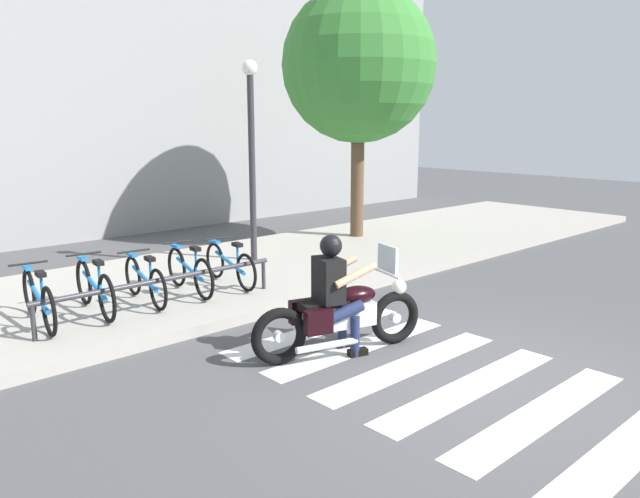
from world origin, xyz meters
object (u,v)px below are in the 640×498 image
(bicycle_0, at_px, (38,299))
(bike_rack, at_px, (163,282))
(bicycle_2, at_px, (145,280))
(tree_near_rack, at_px, (359,65))
(motorcycle, at_px, (341,316))
(bicycle_4, at_px, (230,264))
(rider, at_px, (335,286))
(bicycle_3, at_px, (189,271))
(bicycle_1, at_px, (95,288))
(street_lamp, at_px, (252,143))

(bicycle_0, xyz_separation_m, bike_rack, (1.46, -0.55, 0.07))
(bicycle_2, height_order, tree_near_rack, tree_near_rack)
(motorcycle, distance_m, bicycle_4, 3.08)
(rider, bearing_deg, bicycle_0, 128.10)
(motorcycle, height_order, tree_near_rack, tree_near_rack)
(bicycle_2, bearing_deg, motorcycle, -72.32)
(bicycle_2, height_order, bicycle_3, bicycle_3)
(bicycle_1, height_order, bicycle_2, bicycle_1)
(motorcycle, distance_m, bike_rack, 2.66)
(motorcycle, bearing_deg, bicycle_2, 107.68)
(bicycle_0, distance_m, tree_near_rack, 8.39)
(motorcycle, height_order, bike_rack, motorcycle)
(bike_rack, relative_size, tree_near_rack, 0.63)
(rider, bearing_deg, bike_rack, 110.04)
(bicycle_4, xyz_separation_m, street_lamp, (1.36, 1.20, 1.85))
(rider, distance_m, bicycle_2, 3.16)
(bicycle_3, xyz_separation_m, street_lamp, (2.09, 1.20, 1.84))
(rider, distance_m, bicycle_3, 3.03)
(street_lamp, bearing_deg, bicycle_2, -156.96)
(bicycle_3, bearing_deg, bicycle_4, 0.08)
(rider, xyz_separation_m, bike_rack, (-0.90, 2.46, -0.28))
(tree_near_rack, bearing_deg, rider, -138.06)
(bicycle_0, bearing_deg, street_lamp, 15.65)
(motorcycle, height_order, bicycle_2, motorcycle)
(bicycle_1, xyz_separation_m, bicycle_4, (2.20, 0.00, -0.02))
(street_lamp, bearing_deg, bicycle_1, -161.33)
(motorcycle, distance_m, bicycle_1, 3.48)
(bicycle_3, relative_size, bike_rack, 0.45)
(rider, bearing_deg, bicycle_3, 93.09)
(motorcycle, bearing_deg, rider, 160.80)
(bicycle_4, distance_m, bike_rack, 1.57)
(street_lamp, xyz_separation_m, tree_near_rack, (3.20, 0.40, 1.57))
(bicycle_3, distance_m, tree_near_rack, 6.50)
(bicycle_1, xyz_separation_m, bike_rack, (0.73, -0.55, 0.06))
(bike_rack, bearing_deg, rider, -69.96)
(bicycle_1, relative_size, bicycle_3, 1.05)
(bicycle_4, relative_size, bike_rack, 0.46)
(rider, height_order, bike_rack, rider)
(bicycle_0, relative_size, bicycle_2, 1.09)
(motorcycle, relative_size, bicycle_0, 1.28)
(bicycle_4, bearing_deg, rider, -100.73)
(bicycle_2, bearing_deg, rider, -73.44)
(street_lamp, height_order, tree_near_rack, tree_near_rack)
(bike_rack, bearing_deg, tree_near_rack, 19.68)
(bicycle_0, distance_m, bicycle_2, 1.47)
(bicycle_1, relative_size, tree_near_rack, 0.30)
(motorcycle, distance_m, rider, 0.38)
(bicycle_0, xyz_separation_m, bicycle_3, (2.20, -0.00, -0.00))
(bicycle_4, bearing_deg, bicycle_0, -179.99)
(bicycle_0, relative_size, tree_near_rack, 0.30)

